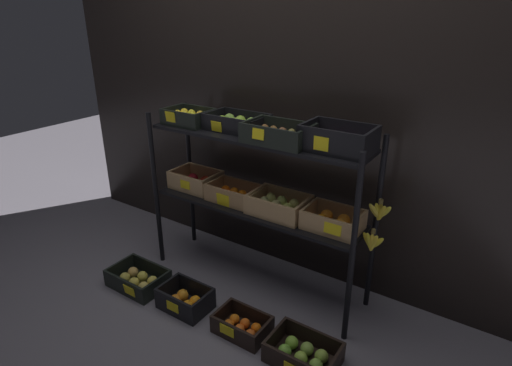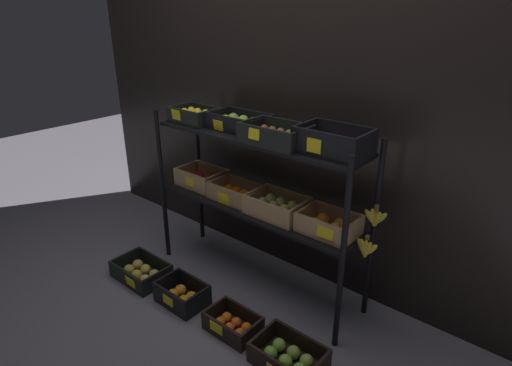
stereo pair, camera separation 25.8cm
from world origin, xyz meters
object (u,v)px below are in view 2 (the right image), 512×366
Objects in this scene: crate_ground_apple_gold at (141,272)px; crate_ground_orange at (182,295)px; display_rack at (259,172)px; crate_ground_apple_green at (289,357)px; crate_ground_tangerine at (233,325)px.

crate_ground_orange reaches higher than crate_ground_apple_gold.
crate_ground_apple_green is (0.58, -0.46, -0.75)m from display_rack.
crate_ground_orange is at bearing -115.56° from display_rack.
crate_ground_orange is 0.42m from crate_ground_tangerine.
crate_ground_orange is 0.81m from crate_ground_apple_green.
crate_ground_apple_gold is at bearing -178.72° from crate_ground_orange.
crate_ground_tangerine is (0.83, 0.03, -0.00)m from crate_ground_apple_gold.
display_rack reaches higher than crate_ground_orange.
display_rack reaches higher than crate_ground_apple_green.
display_rack is at bearing 64.44° from crate_ground_orange.
display_rack is 0.91m from crate_ground_tangerine.
display_rack reaches higher than crate_ground_tangerine.
crate_ground_apple_green is (0.39, 0.01, 0.00)m from crate_ground_tangerine.
crate_ground_tangerine is at bearing -179.08° from crate_ground_apple_green.
crate_ground_apple_gold is 1.23× the size of crate_ground_tangerine.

